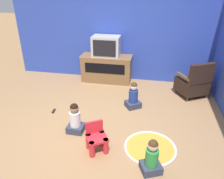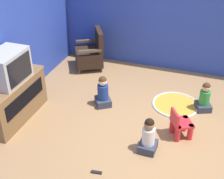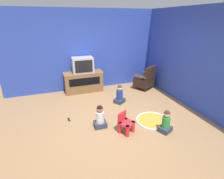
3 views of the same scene
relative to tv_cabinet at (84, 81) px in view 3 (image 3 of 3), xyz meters
The scene contains 12 objects.
ground_plane 2.19m from the tv_cabinet, 78.62° to the right, with size 30.00×30.00×0.00m, color #9E754C.
wall_back 1.05m from the tv_cabinet, 72.73° to the left, with size 5.34×0.12×2.71m.
wall_right 3.74m from the tv_cabinet, 41.18° to the right, with size 0.12×5.50×2.71m.
tv_cabinet is the anchor object (origin of this frame).
television 0.59m from the tv_cabinet, 90.00° to the right, with size 0.69×0.45×0.51m.
black_armchair 2.20m from the tv_cabinet, 12.63° to the right, with size 0.82×0.79×0.86m.
yellow_kid_chair 2.72m from the tv_cabinet, 80.95° to the right, with size 0.41×0.41×0.47m.
play_mat 2.82m from the tv_cabinet, 63.16° to the right, with size 0.84×0.84×0.04m.
child_watching_left 1.52m from the tv_cabinet, 55.95° to the right, with size 0.39×0.38×0.58m.
child_watching_center 2.30m from the tv_cabinet, 91.47° to the right, with size 0.29×0.26×0.56m.
child_watching_right 3.24m from the tv_cabinet, 66.61° to the right, with size 0.35×0.33×0.54m.
remote_control 1.93m from the tv_cabinet, 112.81° to the right, with size 0.06×0.15×0.02m.
Camera 3 is at (-1.39, -3.60, 2.40)m, focal length 28.00 mm.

